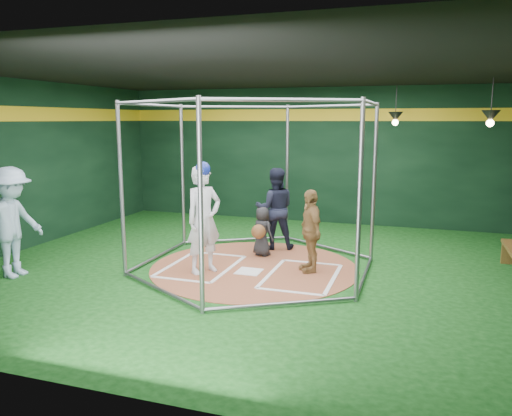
% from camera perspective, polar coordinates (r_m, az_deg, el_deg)
% --- Properties ---
extents(room_shell, '(10.10, 9.10, 3.53)m').
position_cam_1_polar(room_shell, '(8.89, -0.19, 4.06)').
color(room_shell, '#0D3B0F').
rests_on(room_shell, ground).
extents(clay_disc, '(3.80, 3.80, 0.01)m').
position_cam_1_polar(clay_disc, '(9.23, -0.20, -6.81)').
color(clay_disc, '#995537').
rests_on(clay_disc, ground).
extents(home_plate, '(0.43, 0.43, 0.01)m').
position_cam_1_polar(home_plate, '(8.95, -0.81, -7.26)').
color(home_plate, white).
rests_on(home_plate, clay_disc).
extents(batter_box_left, '(1.17, 1.77, 0.01)m').
position_cam_1_polar(batter_box_left, '(9.34, -6.26, -6.59)').
color(batter_box_left, white).
rests_on(batter_box_left, clay_disc).
extents(batter_box_right, '(1.17, 1.77, 0.01)m').
position_cam_1_polar(batter_box_right, '(8.75, 5.24, -7.73)').
color(batter_box_right, white).
rests_on(batter_box_right, clay_disc).
extents(batting_cage, '(4.05, 4.67, 3.00)m').
position_cam_1_polar(batting_cage, '(8.91, -0.20, 2.43)').
color(batting_cage, gray).
rests_on(batting_cage, ground).
extents(pendant_lamp_near, '(0.34, 0.34, 0.90)m').
position_cam_1_polar(pendant_lamp_near, '(11.99, 15.64, 9.98)').
color(pendant_lamp_near, black).
rests_on(pendant_lamp_near, room_shell).
extents(pendant_lamp_far, '(0.34, 0.34, 0.90)m').
position_cam_1_polar(pendant_lamp_far, '(10.45, 25.24, 9.43)').
color(pendant_lamp_far, black).
rests_on(pendant_lamp_far, room_shell).
extents(batter_figure, '(0.75, 0.83, 1.96)m').
position_cam_1_polar(batter_figure, '(8.77, -5.99, -1.17)').
color(batter_figure, silver).
rests_on(batter_figure, clay_disc).
extents(visitor_leopard, '(0.74, 0.93, 1.48)m').
position_cam_1_polar(visitor_leopard, '(8.87, 6.23, -2.59)').
color(visitor_leopard, tan).
rests_on(visitor_leopard, clay_disc).
extents(catcher_figure, '(0.56, 0.63, 0.98)m').
position_cam_1_polar(catcher_figure, '(9.86, 0.67, -2.69)').
color(catcher_figure, black).
rests_on(catcher_figure, clay_disc).
extents(umpire, '(0.99, 0.88, 1.70)m').
position_cam_1_polar(umpire, '(10.39, 2.18, -0.05)').
color(umpire, black).
rests_on(umpire, clay_disc).
extents(bystander_blue, '(0.74, 1.25, 1.91)m').
position_cam_1_polar(bystander_blue, '(9.49, -26.12, -1.49)').
color(bystander_blue, '#AECBE6').
rests_on(bystander_blue, ground).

